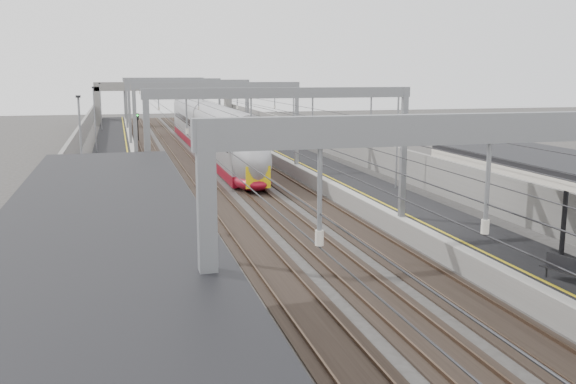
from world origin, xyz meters
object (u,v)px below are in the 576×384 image
train (210,135)px  bench (565,267)px  overbridge (164,92)px  signal_green (138,122)px

train → bench: size_ratio=28.01×
overbridge → train: bearing=-88.0°
bench → overbridge: bearing=94.8°
train → signal_green: 16.63m
overbridge → signal_green: overbridge is taller
train → signal_green: bearing=113.8°
bench → train: bearing=97.3°
train → signal_green: size_ratio=14.27×
overbridge → train: overbridge is taller
overbridge → train: (1.50, -42.46, -3.20)m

